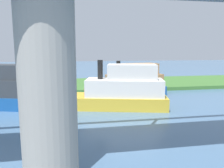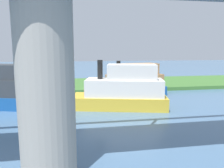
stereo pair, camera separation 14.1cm
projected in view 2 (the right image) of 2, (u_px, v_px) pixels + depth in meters
The scene contains 7 objects.
ground_plane at pixel (101, 93), 29.83m from camera, with size 160.00×160.00×0.00m, color #4C7093.
grassy_bank at pixel (96, 84), 35.63m from camera, with size 80.00×12.00×0.50m, color #427533.
bridge_pylon at pixel (46, 86), 9.66m from camera, with size 2.50×2.50×8.54m, color #9E998E.
person_on_bank at pixel (99, 82), 31.80m from camera, with size 0.48×0.48×1.39m.
mooring_post at pixel (105, 84), 31.74m from camera, with size 0.20×0.20×0.85m, color brown.
motorboat_white at pixel (122, 91), 22.01m from camera, with size 9.92×5.27×4.83m.
skiff_small at pixel (133, 83), 27.87m from camera, with size 9.17×4.55×4.48m.
Camera 2 is at (3.44, 29.11, 5.88)m, focal length 35.31 mm.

